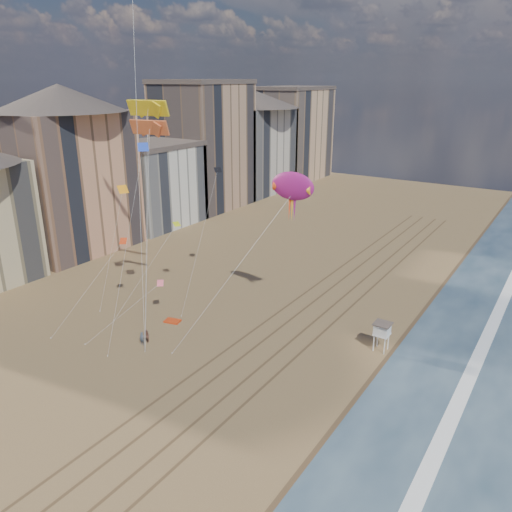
{
  "coord_description": "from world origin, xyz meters",
  "views": [
    {
      "loc": [
        29.01,
        -20.23,
        29.29
      ],
      "look_at": [
        -1.28,
        26.0,
        9.5
      ],
      "focal_mm": 35.0,
      "sensor_mm": 36.0,
      "label": 1
    }
  ],
  "objects_px": {
    "kite_flyer_a": "(142,338)",
    "kite_flyer_b": "(147,336)",
    "lifeguard_stand": "(382,330)",
    "show_kite": "(292,186)",
    "grounded_kite": "(173,321)"
  },
  "relations": [
    {
      "from": "lifeguard_stand",
      "to": "kite_flyer_b",
      "type": "distance_m",
      "value": 27.11
    },
    {
      "from": "grounded_kite",
      "to": "show_kite",
      "type": "relative_size",
      "value": 0.08
    },
    {
      "from": "lifeguard_stand",
      "to": "grounded_kite",
      "type": "relative_size",
      "value": 1.75
    },
    {
      "from": "grounded_kite",
      "to": "kite_flyer_a",
      "type": "distance_m",
      "value": 6.32
    },
    {
      "from": "lifeguard_stand",
      "to": "kite_flyer_a",
      "type": "xyz_separation_m",
      "value": [
        -23.67,
        -13.96,
        -1.85
      ]
    },
    {
      "from": "show_kite",
      "to": "kite_flyer_a",
      "type": "xyz_separation_m",
      "value": [
        -10.8,
        -15.59,
        -16.37
      ]
    },
    {
      "from": "kite_flyer_b",
      "to": "grounded_kite",
      "type": "bearing_deg",
      "value": 119.65
    },
    {
      "from": "show_kite",
      "to": "kite_flyer_b",
      "type": "relative_size",
      "value": 14.38
    },
    {
      "from": "kite_flyer_a",
      "to": "kite_flyer_b",
      "type": "bearing_deg",
      "value": 67.51
    },
    {
      "from": "lifeguard_stand",
      "to": "kite_flyer_a",
      "type": "bearing_deg",
      "value": -149.47
    },
    {
      "from": "show_kite",
      "to": "kite_flyer_b",
      "type": "xyz_separation_m",
      "value": [
        -10.66,
        -14.97,
        -16.35
      ]
    },
    {
      "from": "kite_flyer_b",
      "to": "show_kite",
      "type": "bearing_deg",
      "value": 73.26
    },
    {
      "from": "kite_flyer_b",
      "to": "lifeguard_stand",
      "type": "bearing_deg",
      "value": 48.26
    },
    {
      "from": "grounded_kite",
      "to": "kite_flyer_a",
      "type": "relative_size",
      "value": 1.25
    },
    {
      "from": "show_kite",
      "to": "grounded_kite",
      "type": "bearing_deg",
      "value": -141.38
    }
  ]
}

